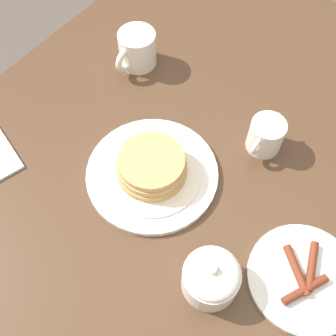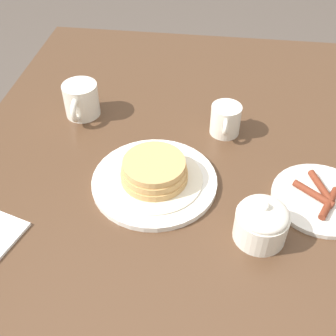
{
  "view_description": "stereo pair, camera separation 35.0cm",
  "coord_description": "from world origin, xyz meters",
  "px_view_note": "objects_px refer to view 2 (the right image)",
  "views": [
    {
      "loc": [
        0.34,
        0.23,
        1.43
      ],
      "look_at": [
        0.02,
        -0.01,
        0.75
      ],
      "focal_mm": 45.0,
      "sensor_mm": 36.0,
      "label": 1
    },
    {
      "loc": [
        0.63,
        0.07,
        1.33
      ],
      "look_at": [
        0.02,
        -0.01,
        0.75
      ],
      "focal_mm": 45.0,
      "sensor_mm": 36.0,
      "label": 2
    }
  ],
  "objects_px": {
    "side_plate_bacon": "(321,198)",
    "coffee_mug": "(81,100)",
    "sugar_bowl": "(262,222)",
    "pancake_plate": "(154,176)",
    "creamer_pitcher": "(226,119)"
  },
  "relations": [
    {
      "from": "pancake_plate",
      "to": "coffee_mug",
      "type": "bearing_deg",
      "value": -135.33
    },
    {
      "from": "pancake_plate",
      "to": "sugar_bowl",
      "type": "bearing_deg",
      "value": 62.55
    },
    {
      "from": "side_plate_bacon",
      "to": "sugar_bowl",
      "type": "distance_m",
      "value": 0.16
    },
    {
      "from": "coffee_mug",
      "to": "sugar_bowl",
      "type": "relative_size",
      "value": 1.19
    },
    {
      "from": "pancake_plate",
      "to": "creamer_pitcher",
      "type": "distance_m",
      "value": 0.23
    },
    {
      "from": "coffee_mug",
      "to": "sugar_bowl",
      "type": "bearing_deg",
      "value": 52.49
    },
    {
      "from": "side_plate_bacon",
      "to": "creamer_pitcher",
      "type": "distance_m",
      "value": 0.28
    },
    {
      "from": "side_plate_bacon",
      "to": "coffee_mug",
      "type": "height_order",
      "value": "coffee_mug"
    },
    {
      "from": "coffee_mug",
      "to": "creamer_pitcher",
      "type": "xyz_separation_m",
      "value": [
        0.02,
        0.35,
        -0.0
      ]
    },
    {
      "from": "pancake_plate",
      "to": "creamer_pitcher",
      "type": "xyz_separation_m",
      "value": [
        -0.19,
        0.13,
        0.02
      ]
    },
    {
      "from": "coffee_mug",
      "to": "side_plate_bacon",
      "type": "bearing_deg",
      "value": 68.08
    },
    {
      "from": "side_plate_bacon",
      "to": "creamer_pitcher",
      "type": "bearing_deg",
      "value": -134.88
    },
    {
      "from": "pancake_plate",
      "to": "coffee_mug",
      "type": "height_order",
      "value": "coffee_mug"
    },
    {
      "from": "sugar_bowl",
      "to": "creamer_pitcher",
      "type": "bearing_deg",
      "value": -166.33
    },
    {
      "from": "side_plate_bacon",
      "to": "creamer_pitcher",
      "type": "xyz_separation_m",
      "value": [
        -0.19,
        -0.19,
        0.03
      ]
    }
  ]
}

